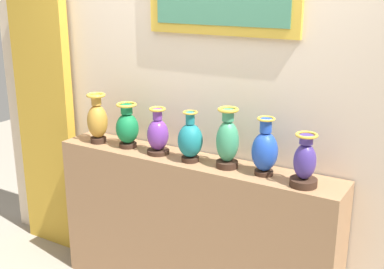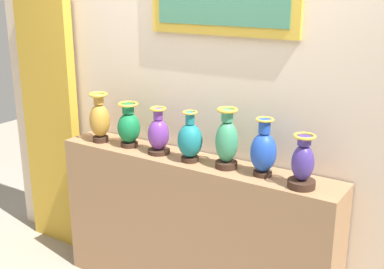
{
  "view_description": "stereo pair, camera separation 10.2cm",
  "coord_description": "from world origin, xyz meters",
  "px_view_note": "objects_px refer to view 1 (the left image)",
  "views": [
    {
      "loc": [
        1.56,
        -2.6,
        2.13
      ],
      "look_at": [
        0.0,
        0.0,
        1.2
      ],
      "focal_mm": 46.89,
      "sensor_mm": 36.0,
      "label": 1
    },
    {
      "loc": [
        1.64,
        -2.55,
        2.13
      ],
      "look_at": [
        0.0,
        0.0,
        1.2
      ],
      "focal_mm": 46.89,
      "sensor_mm": 36.0,
      "label": 2
    }
  ],
  "objects_px": {
    "vase_teal": "(190,140)",
    "vase_sapphire": "(265,150)",
    "vase_ochre": "(97,120)",
    "vase_emerald": "(127,127)",
    "vase_indigo": "(305,163)",
    "vase_jade": "(227,141)",
    "vase_violet": "(158,135)"
  },
  "relations": [
    {
      "from": "vase_ochre",
      "to": "vase_jade",
      "type": "xyz_separation_m",
      "value": [
        1.01,
        0.03,
        0.01
      ]
    },
    {
      "from": "vase_ochre",
      "to": "vase_violet",
      "type": "relative_size",
      "value": 1.13
    },
    {
      "from": "vase_ochre",
      "to": "vase_violet",
      "type": "distance_m",
      "value": 0.5
    },
    {
      "from": "vase_teal",
      "to": "vase_sapphire",
      "type": "bearing_deg",
      "value": 3.11
    },
    {
      "from": "vase_teal",
      "to": "vase_jade",
      "type": "distance_m",
      "value": 0.25
    },
    {
      "from": "vase_emerald",
      "to": "vase_ochre",
      "type": "bearing_deg",
      "value": -173.95
    },
    {
      "from": "vase_jade",
      "to": "vase_sapphire",
      "type": "height_order",
      "value": "vase_jade"
    },
    {
      "from": "vase_sapphire",
      "to": "vase_ochre",
      "type": "bearing_deg",
      "value": -178.6
    },
    {
      "from": "vase_jade",
      "to": "vase_sapphire",
      "type": "relative_size",
      "value": 1.08
    },
    {
      "from": "vase_sapphire",
      "to": "vase_jade",
      "type": "bearing_deg",
      "value": -179.07
    },
    {
      "from": "vase_teal",
      "to": "vase_sapphire",
      "type": "distance_m",
      "value": 0.49
    },
    {
      "from": "vase_teal",
      "to": "vase_emerald",
      "type": "bearing_deg",
      "value": 177.56
    },
    {
      "from": "vase_ochre",
      "to": "vase_emerald",
      "type": "height_order",
      "value": "vase_ochre"
    },
    {
      "from": "vase_emerald",
      "to": "vase_teal",
      "type": "bearing_deg",
      "value": -2.44
    },
    {
      "from": "vase_sapphire",
      "to": "vase_indigo",
      "type": "relative_size",
      "value": 1.14
    },
    {
      "from": "vase_violet",
      "to": "vase_indigo",
      "type": "height_order",
      "value": "vase_violet"
    },
    {
      "from": "vase_sapphire",
      "to": "vase_indigo",
      "type": "xyz_separation_m",
      "value": [
        0.26,
        -0.05,
        -0.02
      ]
    },
    {
      "from": "vase_violet",
      "to": "vase_jade",
      "type": "height_order",
      "value": "vase_jade"
    },
    {
      "from": "vase_ochre",
      "to": "vase_indigo",
      "type": "height_order",
      "value": "vase_ochre"
    },
    {
      "from": "vase_ochre",
      "to": "vase_violet",
      "type": "bearing_deg",
      "value": 2.16
    },
    {
      "from": "vase_ochre",
      "to": "vase_sapphire",
      "type": "height_order",
      "value": "vase_ochre"
    },
    {
      "from": "vase_violet",
      "to": "vase_indigo",
      "type": "xyz_separation_m",
      "value": [
        1.01,
        -0.04,
        0.0
      ]
    },
    {
      "from": "vase_ochre",
      "to": "vase_jade",
      "type": "relative_size",
      "value": 0.94
    },
    {
      "from": "vase_ochre",
      "to": "vase_violet",
      "type": "xyz_separation_m",
      "value": [
        0.5,
        0.02,
        -0.03
      ]
    },
    {
      "from": "vase_teal",
      "to": "vase_jade",
      "type": "relative_size",
      "value": 0.87
    },
    {
      "from": "vase_violet",
      "to": "vase_teal",
      "type": "bearing_deg",
      "value": -3.36
    },
    {
      "from": "vase_indigo",
      "to": "vase_jade",
      "type": "bearing_deg",
      "value": 174.99
    },
    {
      "from": "vase_jade",
      "to": "vase_teal",
      "type": "bearing_deg",
      "value": -174.78
    },
    {
      "from": "vase_violet",
      "to": "vase_jade",
      "type": "distance_m",
      "value": 0.51
    },
    {
      "from": "vase_emerald",
      "to": "vase_sapphire",
      "type": "distance_m",
      "value": 1.01
    },
    {
      "from": "vase_emerald",
      "to": "vase_indigo",
      "type": "distance_m",
      "value": 1.27
    },
    {
      "from": "vase_jade",
      "to": "vase_indigo",
      "type": "bearing_deg",
      "value": -5.01
    }
  ]
}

